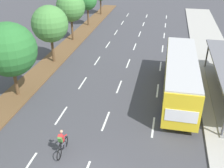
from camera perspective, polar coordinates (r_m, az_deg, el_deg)
The scene contains 11 objects.
median_strip at distance 33.44m, azimuth -10.04°, elevation 7.55°, with size 2.60×52.00×0.12m, color brown.
sidewalk_right at distance 31.66m, azimuth 21.16°, elevation 4.85°, with size 4.50×52.00×0.15m, color #ADAAA3.
lane_divider_left at distance 29.60m, azimuth -3.21°, elevation 5.05°, with size 0.14×45.54×0.01m.
lane_divider_center at distance 28.94m, azimuth 3.52°, elevation 4.48°, with size 0.14×45.54×0.01m.
lane_divider_right at distance 28.70m, azimuth 10.46°, elevation 3.83°, with size 0.14×45.54×0.01m.
bus at distance 22.60m, azimuth 14.62°, elevation 2.19°, with size 2.54×11.29×3.37m.
cyclist at distance 16.87m, azimuth -10.81°, elevation -12.46°, with size 0.46×1.82×1.71m.
median_tree_second at distance 22.51m, azimuth -21.31°, elevation 6.94°, with size 4.34×4.34×6.25m.
median_tree_third at distance 28.52m, azimuth -13.30°, elevation 12.52°, with size 3.80×3.80×6.05m.
median_tree_fourth at distance 35.23m, azimuth -8.96°, elevation 16.16°, with size 3.70×3.70×6.20m.
median_tree_fifth at distance 42.18m, azimuth -5.34°, elevation 17.54°, with size 2.86×2.86×5.21m.
Camera 1 is at (3.75, -8.95, 11.67)m, focal length 42.22 mm.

